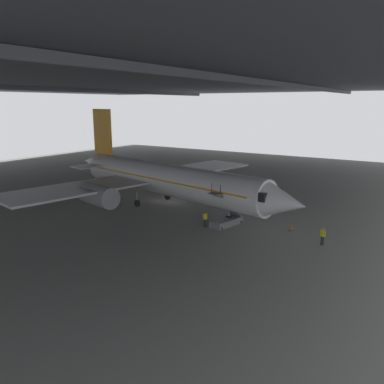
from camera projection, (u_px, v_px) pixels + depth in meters
The scene contains 7 objects.
ground_plane at pixel (164, 202), 51.69m from camera, with size 110.00×110.00×0.00m, color gray.
hangar_structure at pixel (84, 78), 55.22m from camera, with size 121.00×99.00×16.94m.
airplane_main at pixel (164, 179), 48.71m from camera, with size 37.81×38.60×12.05m.
boarding_stairs at pixel (226, 219), 41.56m from camera, with size 4.52×2.27×4.78m.
crew_worker_near_nose at pixel (323, 235), 35.59m from camera, with size 0.34×0.52×1.72m.
crew_worker_by_stairs at pixel (205, 218), 40.93m from camera, with size 0.48×0.38×1.71m.
traffic_cone_orange at pixel (291, 228), 39.89m from camera, with size 0.36×0.36×0.60m.
Camera 1 is at (-40.17, -30.19, 12.75)m, focal length 36.27 mm.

